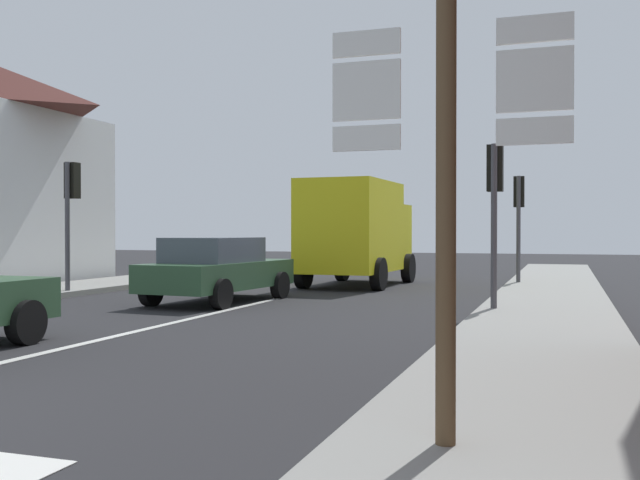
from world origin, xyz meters
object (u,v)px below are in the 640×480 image
delivery_truck (357,230)px  route_sign_post (446,188)px  sedan_far (217,269)px  traffic_light_far_right (519,205)px  traffic_light_near_right (495,189)px  traffic_light_near_left (71,197)px

delivery_truck → route_sign_post: route_sign_post is taller
sedan_far → traffic_light_far_right: traffic_light_far_right is taller
traffic_light_far_right → traffic_light_near_right: (0.00, -7.58, 0.05)m
delivery_truck → traffic_light_near_right: bearing=-54.3°
traffic_light_far_right → route_sign_post: bearing=-88.2°
traffic_light_near_left → traffic_light_far_right: bearing=32.8°
sedan_far → traffic_light_far_right: 9.56m
traffic_light_far_right → traffic_light_near_right: traffic_light_near_right is taller
route_sign_post → traffic_light_far_right: traffic_light_far_right is taller
sedan_far → delivery_truck: size_ratio=0.86×
traffic_light_far_right → traffic_light_near_left: bearing=-147.2°
route_sign_post → traffic_light_far_right: size_ratio=1.00×
sedan_far → traffic_light_near_left: traffic_light_near_left is taller
sedan_far → delivery_truck: delivery_truck is taller
route_sign_post → traffic_light_near_left: traffic_light_near_left is taller
traffic_light_far_right → traffic_light_near_right: 7.58m
delivery_truck → traffic_light_near_left: bearing=-137.0°
traffic_light_near_right → route_sign_post: bearing=-86.8°
route_sign_post → traffic_light_near_right: bearing=93.2°
sedan_far → delivery_truck: 6.15m
route_sign_post → traffic_light_near_right: (-0.52, 9.36, 0.52)m
route_sign_post → traffic_light_near_left: bearing=136.9°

